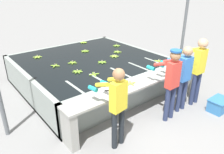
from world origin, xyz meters
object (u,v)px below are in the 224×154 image
at_px(worker_1, 171,79).
at_px(banana_bunch_floating_8, 85,51).
at_px(support_post_right, 184,28).
at_px(banana_bunch_floating_7, 102,62).
at_px(banana_bunch_floating_2, 117,46).
at_px(banana_bunch_floating_5, 77,72).
at_px(banana_bunch_floating_4, 114,56).
at_px(banana_bunch_floating_11, 73,63).
at_px(crate, 219,105).
at_px(banana_bunch_floating_3, 84,42).
at_px(banana_bunch_floating_1, 94,74).
at_px(worker_0, 117,101).
at_px(banana_bunch_floating_10, 55,66).
at_px(banana_bunch_floating_9, 38,57).
at_px(banana_bunch_ledge_0, 130,83).
at_px(knife_0, 110,91).
at_px(worker_3, 198,65).
at_px(banana_bunch_floating_0, 159,61).
at_px(banana_bunch_ledge_1, 188,65).
at_px(banana_bunch_floating_6, 117,52).
at_px(worker_2, 183,73).

xyz_separation_m(worker_1, banana_bunch_floating_8, (-0.10, 3.38, -0.17)).
bearing_deg(support_post_right, banana_bunch_floating_7, 164.45).
distance_m(banana_bunch_floating_2, banana_bunch_floating_5, 2.63).
height_order(banana_bunch_floating_4, banana_bunch_floating_11, same).
bearing_deg(crate, banana_bunch_floating_7, 119.34).
height_order(worker_1, banana_bunch_floating_3, worker_1).
distance_m(banana_bunch_floating_1, banana_bunch_floating_11, 1.07).
height_order(banana_bunch_floating_5, crate, banana_bunch_floating_5).
bearing_deg(banana_bunch_floating_3, banana_bunch_floating_2, -58.10).
bearing_deg(worker_0, banana_bunch_floating_10, 89.09).
bearing_deg(banana_bunch_floating_10, banana_bunch_floating_9, 95.37).
relative_size(worker_0, banana_bunch_ledge_0, 5.90).
bearing_deg(banana_bunch_floating_8, worker_1, -88.23).
distance_m(banana_bunch_floating_10, knife_0, 2.11).
relative_size(worker_1, banana_bunch_floating_9, 6.00).
bearing_deg(banana_bunch_floating_8, worker_3, -70.16).
relative_size(banana_bunch_floating_9, banana_bunch_floating_10, 1.19).
relative_size(worker_3, banana_bunch_floating_10, 7.39).
distance_m(worker_0, banana_bunch_floating_5, 1.98).
xyz_separation_m(banana_bunch_floating_0, support_post_right, (1.39, 0.21, 0.74)).
height_order(banana_bunch_floating_0, banana_bunch_floating_9, same).
xyz_separation_m(worker_1, banana_bunch_floating_7, (-0.29, 2.18, -0.17)).
bearing_deg(banana_bunch_floating_1, banana_bunch_floating_2, 38.11).
xyz_separation_m(worker_3, banana_bunch_floating_11, (-2.08, 2.63, -0.20)).
distance_m(banana_bunch_floating_1, banana_bunch_ledge_0, 1.01).
bearing_deg(banana_bunch_floating_7, banana_bunch_ledge_1, -44.62).
relative_size(banana_bunch_floating_6, banana_bunch_ledge_0, 0.99).
bearing_deg(banana_bunch_ledge_1, banana_bunch_floating_1, 155.21).
distance_m(banana_bunch_floating_0, banana_bunch_floating_4, 1.35).
xyz_separation_m(banana_bunch_floating_1, banana_bunch_floating_7, (0.67, 0.58, -0.00)).
relative_size(banana_bunch_floating_7, banana_bunch_floating_8, 1.01).
distance_m(banana_bunch_floating_1, banana_bunch_floating_9, 2.26).
bearing_deg(banana_bunch_floating_11, worker_0, -101.55).
bearing_deg(banana_bunch_floating_5, worker_1, -59.16).
bearing_deg(banana_bunch_ledge_0, banana_bunch_floating_10, 111.92).
height_order(banana_bunch_floating_7, banana_bunch_floating_10, same).
distance_m(banana_bunch_floating_10, banana_bunch_ledge_0, 2.27).
height_order(banana_bunch_floating_2, banana_bunch_floating_10, same).
bearing_deg(banana_bunch_ledge_0, worker_2, -26.33).
distance_m(worker_2, banana_bunch_floating_2, 3.22).
bearing_deg(banana_bunch_floating_4, banana_bunch_floating_11, 167.07).
bearing_deg(banana_bunch_floating_3, banana_bunch_floating_11, -130.03).
relative_size(worker_1, banana_bunch_floating_3, 6.02).
xyz_separation_m(banana_bunch_floating_2, crate, (0.14, -3.83, -0.69)).
bearing_deg(worker_0, banana_bunch_floating_4, 51.73).
distance_m(worker_3, banana_bunch_ledge_1, 0.59).
relative_size(banana_bunch_floating_0, crate, 0.51).
xyz_separation_m(banana_bunch_floating_7, support_post_right, (2.71, -0.75, 0.74)).
relative_size(banana_bunch_floating_9, banana_bunch_floating_11, 1.02).
xyz_separation_m(banana_bunch_floating_6, banana_bunch_floating_8, (-0.78, 0.73, -0.00)).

